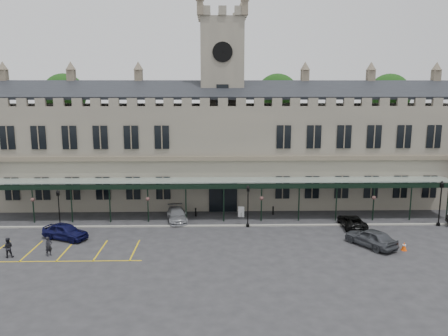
{
  "coord_description": "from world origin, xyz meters",
  "views": [
    {
      "loc": [
        -1.0,
        -37.48,
        14.03
      ],
      "look_at": [
        0.0,
        6.0,
        6.0
      ],
      "focal_mm": 35.0,
      "sensor_mm": 36.0,
      "label": 1
    }
  ],
  "objects_px": {
    "lamp_post_mid": "(248,202)",
    "car_left_a": "(65,231)",
    "lamp_post_left": "(59,206)",
    "sign_board": "(241,212)",
    "traffic_cone": "(404,246)",
    "car_right_a": "(371,238)",
    "car_van": "(352,221)",
    "car_taxi": "(177,215)",
    "clock_tower": "(222,95)",
    "lamp_post_right": "(441,199)",
    "person_a": "(49,246)",
    "station_building": "(222,150)",
    "person_b": "(8,248)"
  },
  "relations": [
    {
      "from": "traffic_cone",
      "to": "sign_board",
      "type": "xyz_separation_m",
      "value": [
        -13.63,
        10.33,
        0.21
      ]
    },
    {
      "from": "station_building",
      "to": "lamp_post_left",
      "type": "bearing_deg",
      "value": -146.22
    },
    {
      "from": "clock_tower",
      "to": "person_b",
      "type": "bearing_deg",
      "value": -134.81
    },
    {
      "from": "person_b",
      "to": "sign_board",
      "type": "bearing_deg",
      "value": -170.05
    },
    {
      "from": "lamp_post_right",
      "to": "person_a",
      "type": "bearing_deg",
      "value": -168.93
    },
    {
      "from": "lamp_post_right",
      "to": "person_b",
      "type": "relative_size",
      "value": 2.79
    },
    {
      "from": "clock_tower",
      "to": "lamp_post_mid",
      "type": "bearing_deg",
      "value": -77.4
    },
    {
      "from": "car_van",
      "to": "car_right_a",
      "type": "relative_size",
      "value": 0.94
    },
    {
      "from": "station_building",
      "to": "car_left_a",
      "type": "distance_m",
      "value": 21.26
    },
    {
      "from": "station_building",
      "to": "car_taxi",
      "type": "height_order",
      "value": "station_building"
    },
    {
      "from": "car_left_a",
      "to": "car_taxi",
      "type": "distance_m",
      "value": 11.41
    },
    {
      "from": "lamp_post_mid",
      "to": "car_left_a",
      "type": "bearing_deg",
      "value": -169.38
    },
    {
      "from": "car_van",
      "to": "lamp_post_left",
      "type": "bearing_deg",
      "value": 0.36
    },
    {
      "from": "traffic_cone",
      "to": "person_b",
      "type": "distance_m",
      "value": 33.9
    },
    {
      "from": "station_building",
      "to": "lamp_post_right",
      "type": "bearing_deg",
      "value": -26.0
    },
    {
      "from": "car_left_a",
      "to": "car_van",
      "type": "distance_m",
      "value": 28.15
    },
    {
      "from": "lamp_post_right",
      "to": "lamp_post_left",
      "type": "bearing_deg",
      "value": -179.62
    },
    {
      "from": "car_van",
      "to": "person_b",
      "type": "bearing_deg",
      "value": 13.51
    },
    {
      "from": "traffic_cone",
      "to": "car_right_a",
      "type": "height_order",
      "value": "car_right_a"
    },
    {
      "from": "lamp_post_right",
      "to": "person_a",
      "type": "xyz_separation_m",
      "value": [
        -37.11,
        -7.26,
        -2.0
      ]
    },
    {
      "from": "lamp_post_right",
      "to": "car_left_a",
      "type": "relative_size",
      "value": 1.07
    },
    {
      "from": "car_left_a",
      "to": "person_a",
      "type": "bearing_deg",
      "value": -156.55
    },
    {
      "from": "car_van",
      "to": "car_right_a",
      "type": "height_order",
      "value": "car_right_a"
    },
    {
      "from": "lamp_post_mid",
      "to": "traffic_cone",
      "type": "xyz_separation_m",
      "value": [
        13.18,
        -6.85,
        -2.24
      ]
    },
    {
      "from": "traffic_cone",
      "to": "person_b",
      "type": "relative_size",
      "value": 0.44
    },
    {
      "from": "sign_board",
      "to": "car_taxi",
      "type": "relative_size",
      "value": 0.25
    },
    {
      "from": "lamp_post_left",
      "to": "sign_board",
      "type": "bearing_deg",
      "value": 11.72
    },
    {
      "from": "lamp_post_mid",
      "to": "car_van",
      "type": "xyz_separation_m",
      "value": [
        10.59,
        -0.4,
        -1.97
      ]
    },
    {
      "from": "person_b",
      "to": "traffic_cone",
      "type": "bearing_deg",
      "value": 162.51
    },
    {
      "from": "lamp_post_right",
      "to": "car_taxi",
      "type": "xyz_separation_m",
      "value": [
        -27.09,
        2.32,
        -2.14
      ]
    },
    {
      "from": "car_left_a",
      "to": "car_right_a",
      "type": "relative_size",
      "value": 0.93
    },
    {
      "from": "lamp_post_left",
      "to": "lamp_post_mid",
      "type": "relative_size",
      "value": 0.93
    },
    {
      "from": "lamp_post_mid",
      "to": "lamp_post_right",
      "type": "xyz_separation_m",
      "value": [
        19.68,
        -0.09,
        0.22
      ]
    },
    {
      "from": "car_left_a",
      "to": "car_right_a",
      "type": "xyz_separation_m",
      "value": [
        28.0,
        -2.54,
        0.06
      ]
    },
    {
      "from": "lamp_post_left",
      "to": "lamp_post_right",
      "type": "xyz_separation_m",
      "value": [
        38.58,
        0.26,
        0.39
      ]
    },
    {
      "from": "traffic_cone",
      "to": "car_taxi",
      "type": "relative_size",
      "value": 0.16
    },
    {
      "from": "sign_board",
      "to": "person_a",
      "type": "bearing_deg",
      "value": -137.03
    },
    {
      "from": "car_taxi",
      "to": "car_van",
      "type": "bearing_deg",
      "value": -18.28
    },
    {
      "from": "lamp_post_left",
      "to": "lamp_post_mid",
      "type": "xyz_separation_m",
      "value": [
        18.9,
        0.35,
        0.17
      ]
    },
    {
      "from": "traffic_cone",
      "to": "car_taxi",
      "type": "bearing_deg",
      "value": 156.21
    },
    {
      "from": "lamp_post_left",
      "to": "car_van",
      "type": "height_order",
      "value": "lamp_post_left"
    },
    {
      "from": "lamp_post_right",
      "to": "person_b",
      "type": "height_order",
      "value": "lamp_post_right"
    },
    {
      "from": "station_building",
      "to": "person_a",
      "type": "distance_m",
      "value": 24.14
    },
    {
      "from": "lamp_post_left",
      "to": "traffic_cone",
      "type": "relative_size",
      "value": 5.44
    },
    {
      "from": "clock_tower",
      "to": "car_right_a",
      "type": "xyz_separation_m",
      "value": [
        13.0,
        -16.57,
        -12.29
      ]
    },
    {
      "from": "car_taxi",
      "to": "car_left_a",
      "type": "bearing_deg",
      "value": -161.22
    },
    {
      "from": "lamp_post_right",
      "to": "person_b",
      "type": "distance_m",
      "value": 41.14
    },
    {
      "from": "clock_tower",
      "to": "car_van",
      "type": "bearing_deg",
      "value": -40.67
    },
    {
      "from": "lamp_post_left",
      "to": "sign_board",
      "type": "relative_size",
      "value": 3.44
    },
    {
      "from": "lamp_post_left",
      "to": "car_taxi",
      "type": "relative_size",
      "value": 0.87
    }
  ]
}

